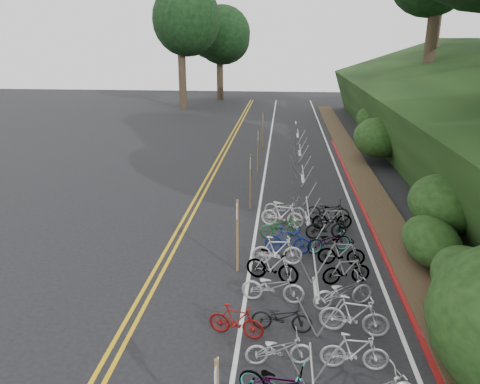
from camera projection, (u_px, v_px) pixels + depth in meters
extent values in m
plane|color=black|center=(190.00, 372.00, 10.82)|extent=(120.00, 120.00, 0.00)
cube|color=gold|center=(186.00, 214.00, 20.46)|extent=(0.12, 80.00, 0.01)
cube|color=gold|center=(193.00, 214.00, 20.43)|extent=(0.12, 80.00, 0.01)
cube|color=silver|center=(258.00, 217.00, 20.18)|extent=(0.12, 80.00, 0.01)
cube|color=silver|center=(357.00, 220.00, 19.81)|extent=(0.12, 80.00, 0.01)
cube|color=silver|center=(315.00, 290.00, 14.32)|extent=(0.10, 1.60, 0.01)
cube|color=silver|center=(307.00, 218.00, 20.00)|extent=(0.10, 1.60, 0.01)
cube|color=silver|center=(302.00, 178.00, 25.67)|extent=(0.10, 1.60, 0.01)
cube|color=silver|center=(299.00, 153.00, 31.34)|extent=(0.10, 1.60, 0.01)
cube|color=silver|center=(297.00, 135.00, 37.02)|extent=(0.10, 1.60, 0.01)
cube|color=silver|center=(296.00, 122.00, 42.69)|extent=(0.10, 1.60, 0.01)
cube|color=maroon|center=(362.00, 204.00, 21.64)|extent=(0.25, 28.00, 0.10)
cube|color=black|center=(466.00, 114.00, 29.55)|extent=(12.32, 44.00, 9.11)
cube|color=#382819|center=(349.00, 153.00, 31.03)|extent=(1.40, 44.00, 0.16)
ellipsoid|color=#284C19|center=(472.00, 282.00, 12.69)|extent=(2.00, 2.80, 1.60)
ellipsoid|color=#284C19|center=(445.00, 204.00, 17.19)|extent=(2.60, 3.64, 2.08)
ellipsoid|color=#284C19|center=(432.00, 154.00, 22.62)|extent=(2.20, 3.08, 1.76)
ellipsoid|color=#284C19|center=(379.00, 137.00, 28.55)|extent=(3.00, 4.20, 2.40)
ellipsoid|color=#284C19|center=(373.00, 119.00, 34.11)|extent=(2.40, 3.36, 1.92)
ellipsoid|color=#284C19|center=(382.00, 102.00, 37.56)|extent=(2.80, 3.92, 2.24)
ellipsoid|color=#284C19|center=(431.00, 241.00, 15.59)|extent=(1.80, 2.52, 1.44)
ellipsoid|color=#284C19|center=(427.00, 127.00, 26.14)|extent=(3.20, 4.48, 2.56)
cylinder|color=#2D2319|center=(429.00, 58.00, 34.33)|extent=(0.83, 0.83, 6.24)
cylinder|color=#2D2319|center=(434.00, 41.00, 41.32)|extent=(0.88, 0.88, 7.13)
cylinder|color=#2D2319|center=(183.00, 81.00, 50.41)|extent=(0.81, 0.81, 5.79)
ellipsoid|color=black|center=(181.00, 30.00, 48.76)|extent=(7.92, 7.92, 7.52)
cylinder|color=#2D2319|center=(220.00, 78.00, 57.78)|extent=(0.79, 0.79, 5.35)
ellipsoid|color=black|center=(219.00, 37.00, 56.29)|extent=(6.93, 6.93, 6.58)
cylinder|color=#A2A4A7|center=(296.00, 368.00, 10.04)|extent=(0.59, 0.04, 1.16)
cylinder|color=#A2A4A7|center=(322.00, 370.00, 9.99)|extent=(0.59, 0.04, 1.16)
cylinder|color=#A2A4A7|center=(316.00, 272.00, 13.03)|extent=(0.05, 3.00, 0.05)
cylinder|color=#A2A4A7|center=(307.00, 317.00, 11.91)|extent=(0.58, 0.04, 1.13)
cylinder|color=#A2A4A7|center=(329.00, 318.00, 11.86)|extent=(0.58, 0.04, 1.13)
cylinder|color=#A2A4A7|center=(303.00, 266.00, 14.56)|extent=(0.58, 0.04, 1.13)
cylinder|color=#A2A4A7|center=(321.00, 267.00, 14.51)|extent=(0.58, 0.04, 1.13)
cylinder|color=#A2A4A7|center=(308.00, 209.00, 17.75)|extent=(0.05, 3.00, 0.05)
cylinder|color=#A2A4A7|center=(301.00, 238.00, 16.64)|extent=(0.58, 0.04, 1.13)
cylinder|color=#A2A4A7|center=(317.00, 238.00, 16.59)|extent=(0.58, 0.04, 1.13)
cylinder|color=#A2A4A7|center=(299.00, 210.00, 19.28)|extent=(0.58, 0.04, 1.13)
cylinder|color=#A2A4A7|center=(313.00, 211.00, 19.23)|extent=(0.58, 0.04, 1.13)
cylinder|color=#A2A4A7|center=(303.00, 173.00, 22.48)|extent=(0.05, 3.00, 0.05)
cylinder|color=#A2A4A7|center=(298.00, 194.00, 21.36)|extent=(0.58, 0.04, 1.13)
cylinder|color=#A2A4A7|center=(310.00, 194.00, 21.31)|extent=(0.58, 0.04, 1.13)
cylinder|color=#A2A4A7|center=(296.00, 176.00, 24.01)|extent=(0.58, 0.04, 1.13)
cylinder|color=#A2A4A7|center=(307.00, 177.00, 23.96)|extent=(0.58, 0.04, 1.13)
cylinder|color=#A2A4A7|center=(300.00, 150.00, 27.21)|extent=(0.05, 3.00, 0.05)
cylinder|color=#A2A4A7|center=(295.00, 165.00, 26.09)|extent=(0.58, 0.04, 1.13)
cylinder|color=#A2A4A7|center=(306.00, 166.00, 26.04)|extent=(0.58, 0.04, 1.13)
cylinder|color=#A2A4A7|center=(295.00, 154.00, 28.74)|extent=(0.58, 0.04, 1.13)
cylinder|color=#A2A4A7|center=(304.00, 154.00, 28.69)|extent=(0.58, 0.04, 1.13)
cylinder|color=#A2A4A7|center=(298.00, 133.00, 31.94)|extent=(0.05, 3.00, 0.05)
cylinder|color=#A2A4A7|center=(294.00, 146.00, 30.82)|extent=(0.58, 0.04, 1.13)
cylinder|color=#A2A4A7|center=(303.00, 146.00, 30.77)|extent=(0.58, 0.04, 1.13)
cylinder|color=#A2A4A7|center=(293.00, 137.00, 33.47)|extent=(0.58, 0.04, 1.13)
cylinder|color=#A2A4A7|center=(301.00, 137.00, 33.42)|extent=(0.58, 0.04, 1.13)
cube|color=silver|center=(217.00, 377.00, 7.82)|extent=(0.02, 0.40, 0.50)
cylinder|color=brown|center=(237.00, 236.00, 15.10)|extent=(0.08, 0.08, 2.50)
cube|color=silver|center=(237.00, 210.00, 14.82)|extent=(0.02, 0.40, 0.50)
cylinder|color=brown|center=(251.00, 182.00, 20.77)|extent=(0.08, 0.08, 2.50)
cube|color=silver|center=(251.00, 162.00, 20.49)|extent=(0.02, 0.40, 0.50)
cylinder|color=brown|center=(258.00, 151.00, 26.44)|extent=(0.08, 0.08, 2.50)
cube|color=silver|center=(258.00, 135.00, 26.16)|extent=(0.02, 0.40, 0.50)
cylinder|color=brown|center=(263.00, 131.00, 32.12)|extent=(0.08, 0.08, 2.50)
cube|color=silver|center=(263.00, 118.00, 31.84)|extent=(0.02, 0.40, 0.50)
imported|color=maroon|center=(236.00, 321.00, 11.98)|extent=(0.76, 1.55, 0.90)
imported|color=slate|center=(278.00, 383.00, 9.79)|extent=(1.13, 1.86, 0.92)
imported|color=#9E9EA3|center=(279.00, 349.00, 10.95)|extent=(0.76, 1.65, 0.83)
imported|color=#9E9EA3|center=(355.00, 352.00, 10.75)|extent=(0.50, 1.60, 0.96)
imported|color=black|center=(282.00, 317.00, 12.20)|extent=(0.68, 1.64, 0.84)
imported|color=#9E9EA3|center=(354.00, 316.00, 12.04)|extent=(0.82, 1.87, 1.09)
imported|color=#9E9EA3|center=(273.00, 286.00, 13.56)|extent=(0.80, 1.89, 0.97)
imported|color=#9E9EA3|center=(343.00, 292.00, 13.29)|extent=(1.27, 1.95, 0.97)
imported|color=slate|center=(272.00, 266.00, 14.70)|extent=(1.02, 1.82, 1.05)
imported|color=slate|center=(346.00, 270.00, 14.56)|extent=(0.83, 1.62, 0.94)
imported|color=beige|center=(277.00, 250.00, 15.78)|extent=(0.56, 1.73, 1.03)
imported|color=slate|center=(341.00, 252.00, 15.75)|extent=(0.48, 1.59, 0.95)
imported|color=navy|center=(288.00, 240.00, 16.65)|extent=(0.65, 1.70, 1.00)
imported|color=slate|center=(329.00, 241.00, 16.74)|extent=(1.12, 1.76, 0.87)
imported|color=#144C1E|center=(280.00, 226.00, 18.04)|extent=(1.00, 1.72, 0.85)
imported|color=black|center=(326.00, 227.00, 17.85)|extent=(0.77, 1.69, 0.98)
imported|color=beige|center=(282.00, 215.00, 18.94)|extent=(0.91, 1.84, 1.07)
imported|color=slate|center=(332.00, 218.00, 18.75)|extent=(0.60, 1.64, 0.96)
imported|color=#9E9EA3|center=(285.00, 208.00, 19.80)|extent=(1.17, 1.95, 0.97)
imported|color=black|center=(328.00, 210.00, 19.62)|extent=(0.87, 1.86, 0.94)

